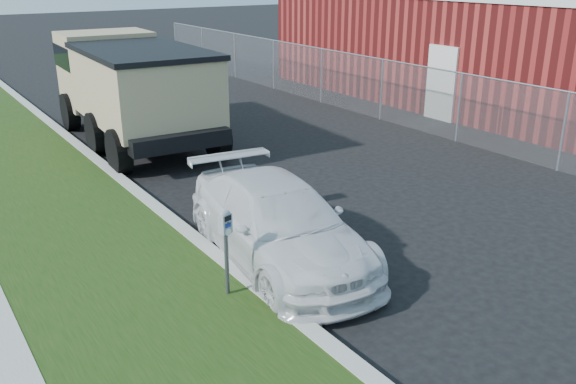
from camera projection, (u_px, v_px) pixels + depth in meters
ground at (393, 250)px, 9.98m from camera, size 120.00×120.00×0.00m
streetside at (4, 290)px, 8.61m from camera, size 6.12×50.00×0.15m
chainlink_fence at (382, 78)px, 18.12m from camera, size 0.06×30.06×30.00m
brick_building at (490, 34)px, 21.73m from camera, size 9.20×14.20×4.17m
parking_meter at (226, 234)px, 8.10m from camera, size 0.19×0.15×1.25m
white_wagon at (277, 223)px, 9.46m from camera, size 2.27×4.52×1.26m
dump_truck at (130, 84)px, 15.90m from camera, size 2.98×6.87×2.65m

